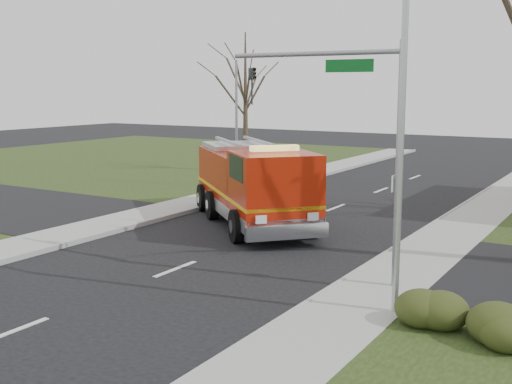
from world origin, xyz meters
The scene contains 9 objects.
ground centered at (0.00, 0.00, 0.00)m, with size 120.00×120.00×0.00m, color black.
sidewalk_right centered at (6.20, 0.00, 0.07)m, with size 2.40×80.00×0.15m, color #999994.
sidewalk_left centered at (-6.20, 0.00, 0.07)m, with size 2.40×80.00×0.15m, color #999994.
hedge_corner centered at (9.00, -1.00, 0.58)m, with size 2.80×2.00×0.90m, color #2A3814.
bare_tree_left centered at (-10.00, 20.00, 5.56)m, with size 4.50×4.50×9.00m.
traffic_signal_mast centered at (5.21, 1.50, 4.71)m, with size 5.29×0.18×6.80m.
streetlight_pole centered at (7.14, -0.50, 4.55)m, with size 1.48×0.16×8.40m.
utility_pole_far centered at (-6.80, 14.00, 3.50)m, with size 0.14×0.14×7.00m, color gray.
fire_engine centered at (-1.33, 6.88, 1.58)m, with size 8.33×8.05×3.49m.
Camera 1 is at (12.08, -15.10, 5.57)m, focal length 45.00 mm.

